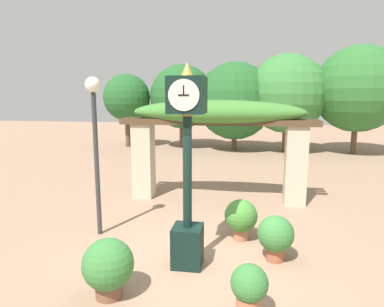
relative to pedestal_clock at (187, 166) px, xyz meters
name	(u,v)px	position (x,y,z in m)	size (l,w,h in m)	color
ground_plane	(198,261)	(0.17, 0.16, -1.84)	(60.00, 60.00, 0.00)	#9E7A60
pedestal_clock	(187,166)	(0.00, 0.00, 0.00)	(0.61, 0.66, 3.58)	black
pergola	(217,126)	(0.17, 3.95, 0.34)	(5.55, 1.17, 2.90)	#BCB299
potted_plant_near_left	(249,288)	(1.09, -1.33, -1.40)	(0.52, 0.52, 0.78)	#B26B4C
potted_plant_near_right	(108,266)	(-1.02, -1.16, -1.34)	(0.78, 0.78, 0.92)	brown
potted_plant_far_left	(241,217)	(0.92, 1.27, -1.34)	(0.70, 0.70, 0.88)	#B26B4C
potted_plant_far_right	(276,235)	(1.58, 0.44, -1.35)	(0.67, 0.67, 0.86)	#9E563D
lamp_post	(95,124)	(-2.17, 1.08, 0.60)	(0.32, 0.32, 3.42)	#333338
tree_line	(263,95)	(1.78, 13.16, 1.17)	(15.90, 4.73, 5.50)	brown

